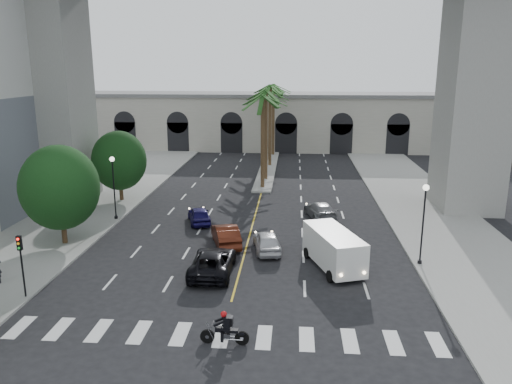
# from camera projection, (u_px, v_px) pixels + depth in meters

# --- Properties ---
(ground) EXTENTS (140.00, 140.00, 0.00)m
(ground) POSITION_uv_depth(u_px,v_px,m) (226.00, 320.00, 25.09)
(ground) COLOR black
(ground) RESTS_ON ground
(sidewalk_left) EXTENTS (8.00, 100.00, 0.15)m
(sidewalk_left) POSITION_uv_depth(u_px,v_px,m) (69.00, 222.00, 40.70)
(sidewalk_left) COLOR gray
(sidewalk_left) RESTS_ON ground
(sidewalk_right) EXTENTS (8.00, 100.00, 0.15)m
(sidewalk_right) POSITION_uv_depth(u_px,v_px,m) (445.00, 231.00, 38.44)
(sidewalk_right) COLOR gray
(sidewalk_right) RESTS_ON ground
(median) EXTENTS (2.00, 24.00, 0.20)m
(median) POSITION_uv_depth(u_px,v_px,m) (268.00, 169.00, 61.81)
(median) COLOR gray
(median) RESTS_ON ground
(pier_building) EXTENTS (71.00, 10.50, 8.50)m
(pier_building) POSITION_uv_depth(u_px,v_px,m) (274.00, 121.00, 77.23)
(pier_building) COLOR #BAB5A7
(pier_building) RESTS_ON ground
(palm_a) EXTENTS (3.20, 3.20, 10.30)m
(palm_a) POSITION_uv_depth(u_px,v_px,m) (263.00, 101.00, 49.94)
(palm_a) COLOR #47331E
(palm_a) RESTS_ON ground
(palm_b) EXTENTS (3.20, 3.20, 10.60)m
(palm_b) POSITION_uv_depth(u_px,v_px,m) (266.00, 96.00, 53.74)
(palm_b) COLOR #47331E
(palm_b) RESTS_ON ground
(palm_c) EXTENTS (3.20, 3.20, 10.10)m
(palm_c) POSITION_uv_depth(u_px,v_px,m) (265.00, 98.00, 57.74)
(palm_c) COLOR #47331E
(palm_c) RESTS_ON ground
(palm_d) EXTENTS (3.20, 3.20, 10.90)m
(palm_d) POSITION_uv_depth(u_px,v_px,m) (270.00, 90.00, 61.40)
(palm_d) COLOR #47331E
(palm_d) RESTS_ON ground
(palm_e) EXTENTS (3.20, 3.20, 10.40)m
(palm_e) POSITION_uv_depth(u_px,v_px,m) (270.00, 92.00, 65.40)
(palm_e) COLOR #47331E
(palm_e) RESTS_ON ground
(palm_f) EXTENTS (3.20, 3.20, 10.70)m
(palm_f) POSITION_uv_depth(u_px,v_px,m) (273.00, 88.00, 69.18)
(palm_f) COLOR #47331E
(palm_f) RESTS_ON ground
(street_tree_mid) EXTENTS (5.44, 5.44, 7.21)m
(street_tree_mid) POSITION_uv_depth(u_px,v_px,m) (60.00, 188.00, 34.71)
(street_tree_mid) COLOR #382616
(street_tree_mid) RESTS_ON ground
(street_tree_far) EXTENTS (5.04, 5.04, 6.68)m
(street_tree_far) POSITION_uv_depth(u_px,v_px,m) (119.00, 161.00, 46.39)
(street_tree_far) COLOR #382616
(street_tree_far) RESTS_ON ground
(lamp_post_left_far) EXTENTS (0.40, 0.40, 5.35)m
(lamp_post_left_far) POSITION_uv_depth(u_px,v_px,m) (114.00, 182.00, 40.63)
(lamp_post_left_far) COLOR black
(lamp_post_left_far) RESTS_ON ground
(lamp_post_right) EXTENTS (0.40, 0.40, 5.35)m
(lamp_post_right) POSITION_uv_depth(u_px,v_px,m) (423.00, 218.00, 31.18)
(lamp_post_right) COLOR black
(lamp_post_right) RESTS_ON ground
(traffic_signal_far) EXTENTS (0.25, 0.18, 3.65)m
(traffic_signal_far) POSITION_uv_depth(u_px,v_px,m) (21.00, 256.00, 26.78)
(traffic_signal_far) COLOR black
(traffic_signal_far) RESTS_ON ground
(motorcycle_rider) EXTENTS (2.28, 0.61, 1.64)m
(motorcycle_rider) POSITION_uv_depth(u_px,v_px,m) (226.00, 329.00, 22.76)
(motorcycle_rider) COLOR black
(motorcycle_rider) RESTS_ON ground
(car_a) EXTENTS (2.36, 4.40, 1.42)m
(car_a) POSITION_uv_depth(u_px,v_px,m) (267.00, 241.00, 34.32)
(car_a) COLOR silver
(car_a) RESTS_ON ground
(car_b) EXTENTS (2.82, 4.83, 1.50)m
(car_b) POSITION_uv_depth(u_px,v_px,m) (226.00, 235.00, 35.50)
(car_b) COLOR #4B1B0F
(car_b) RESTS_ON ground
(car_c) EXTENTS (2.49, 5.36, 1.49)m
(car_c) POSITION_uv_depth(u_px,v_px,m) (213.00, 262.00, 30.59)
(car_c) COLOR black
(car_c) RESTS_ON ground
(car_d) EXTENTS (2.98, 4.98, 1.35)m
(car_d) POSITION_uv_depth(u_px,v_px,m) (320.00, 210.00, 41.90)
(car_d) COLOR slate
(car_d) RESTS_ON ground
(car_e) EXTENTS (2.72, 4.29, 1.36)m
(car_e) POSITION_uv_depth(u_px,v_px,m) (199.00, 215.00, 40.51)
(car_e) COLOR #16104E
(car_e) RESTS_ON ground
(cargo_van) EXTENTS (3.80, 5.98, 2.39)m
(cargo_van) POSITION_uv_depth(u_px,v_px,m) (334.00, 248.00, 31.24)
(cargo_van) COLOR silver
(cargo_van) RESTS_ON ground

